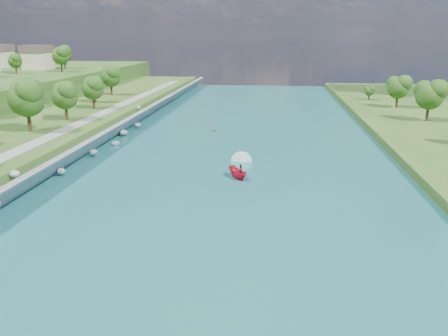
# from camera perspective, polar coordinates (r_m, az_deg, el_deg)

# --- Properties ---
(ground) EXTENTS (260.00, 260.00, 0.00)m
(ground) POSITION_cam_1_polar(r_m,az_deg,el_deg) (54.10, -0.84, -5.44)
(ground) COLOR #2D5119
(ground) RESTS_ON ground
(river_water) EXTENTS (55.00, 240.00, 0.10)m
(river_water) POSITION_cam_1_polar(r_m,az_deg,el_deg) (72.87, 1.18, 0.55)
(river_water) COLOR #175459
(river_water) RESTS_ON ground
(ridge_west) EXTENTS (60.00, 120.00, 9.00)m
(ridge_west) POSITION_cam_1_polar(r_m,az_deg,el_deg) (170.57, -25.33, 9.91)
(ridge_west) COLOR #2D5119
(ridge_west) RESTS_ON ground
(riprap_bank) EXTENTS (4.66, 236.00, 4.05)m
(riprap_bank) POSITION_cam_1_polar(r_m,az_deg,el_deg) (78.56, -17.98, 2.24)
(riprap_bank) COLOR slate
(riprap_bank) RESTS_ON ground
(riverside_path) EXTENTS (3.00, 200.00, 0.10)m
(riverside_path) POSITION_cam_1_polar(r_m,az_deg,el_deg) (81.60, -22.22, 3.60)
(riverside_path) COLOR gray
(riverside_path) RESTS_ON berm_west
(ridge_houses) EXTENTS (29.50, 29.50, 8.40)m
(ridge_houses) POSITION_cam_1_polar(r_m,az_deg,el_deg) (177.48, -26.59, 12.84)
(ridge_houses) COLOR beige
(ridge_houses) RESTS_ON ridge_west
(trees_ridge) EXTENTS (16.97, 41.12, 9.77)m
(trees_ridge) POSITION_cam_1_polar(r_m,az_deg,el_deg) (160.56, -22.39, 13.16)
(trees_ridge) COLOR #234512
(trees_ridge) RESTS_ON ridge_west
(motorboat) EXTENTS (3.79, 19.07, 2.14)m
(motorboat) POSITION_cam_1_polar(r_m,az_deg,el_deg) (66.52, 1.82, -0.35)
(motorboat) COLOR red
(motorboat) RESTS_ON river_water
(raft) EXTENTS (2.36, 3.09, 1.53)m
(raft) POSITION_cam_1_polar(r_m,az_deg,el_deg) (98.82, -1.37, 5.15)
(raft) COLOR #97989F
(raft) RESTS_ON river_water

